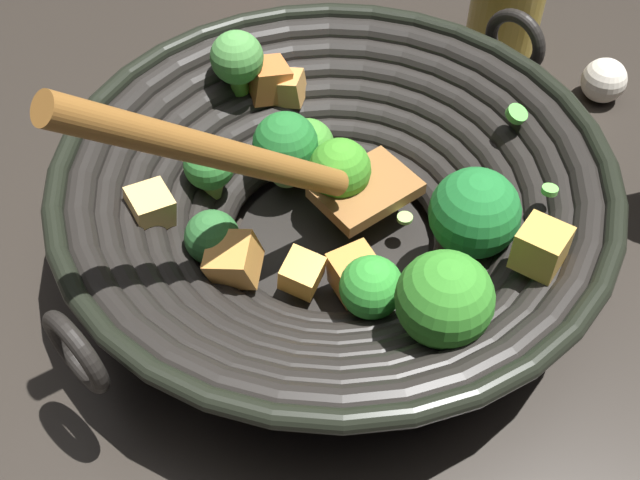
% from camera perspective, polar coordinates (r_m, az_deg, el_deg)
% --- Properties ---
extents(ground_plane, '(4.00, 4.00, 0.00)m').
position_cam_1_polar(ground_plane, '(0.58, 0.92, -0.63)').
color(ground_plane, '#28231E').
extents(wok, '(0.40, 0.38, 0.23)m').
position_cam_1_polar(wok, '(0.53, 1.06, 3.20)').
color(wok, black).
rests_on(wok, ground).
extents(garlic_bulb, '(0.04, 0.04, 0.04)m').
position_cam_1_polar(garlic_bulb, '(0.73, 20.05, 10.91)').
color(garlic_bulb, silver).
rests_on(garlic_bulb, ground).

